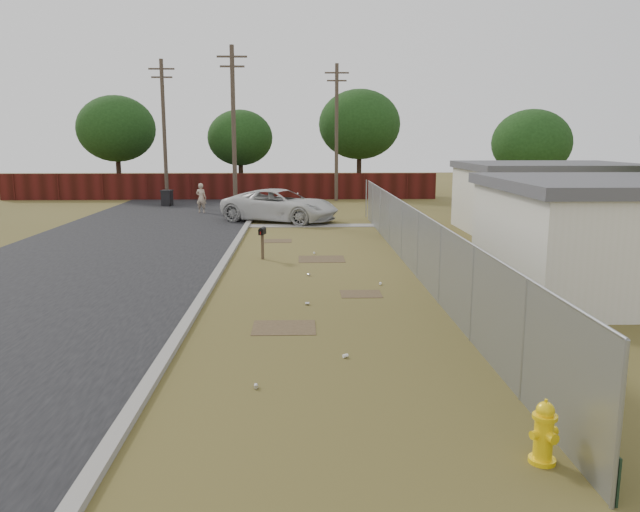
{
  "coord_description": "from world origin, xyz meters",
  "views": [
    {
      "loc": [
        -0.41,
        -18.32,
        4.13
      ],
      "look_at": [
        0.08,
        -2.23,
        1.1
      ],
      "focal_mm": 35.0,
      "sensor_mm": 36.0,
      "label": 1
    }
  ],
  "objects_px": {
    "fire_hydrant": "(544,433)",
    "trash_bin": "(167,198)",
    "pedestrian": "(201,198)",
    "pickup_truck": "(280,205)",
    "mailbox": "(262,234)"
  },
  "relations": [
    {
      "from": "fire_hydrant",
      "to": "trash_bin",
      "type": "relative_size",
      "value": 0.88
    },
    {
      "from": "pedestrian",
      "to": "trash_bin",
      "type": "relative_size",
      "value": 1.69
    },
    {
      "from": "pickup_truck",
      "to": "pedestrian",
      "type": "height_order",
      "value": "pedestrian"
    },
    {
      "from": "mailbox",
      "to": "pedestrian",
      "type": "distance_m",
      "value": 14.72
    },
    {
      "from": "mailbox",
      "to": "trash_bin",
      "type": "distance_m",
      "value": 19.18
    },
    {
      "from": "fire_hydrant",
      "to": "mailbox",
      "type": "xyz_separation_m",
      "value": [
        -4.45,
        14.06,
        0.48
      ]
    },
    {
      "from": "mailbox",
      "to": "trash_bin",
      "type": "xyz_separation_m",
      "value": [
        -7.03,
        17.85,
        -0.38
      ]
    },
    {
      "from": "mailbox",
      "to": "pickup_truck",
      "type": "height_order",
      "value": "pickup_truck"
    },
    {
      "from": "fire_hydrant",
      "to": "pedestrian",
      "type": "xyz_separation_m",
      "value": [
        -8.76,
        28.13,
        0.43
      ]
    },
    {
      "from": "fire_hydrant",
      "to": "trash_bin",
      "type": "xyz_separation_m",
      "value": [
        -11.48,
        31.9,
        0.1
      ]
    },
    {
      "from": "mailbox",
      "to": "fire_hydrant",
      "type": "bearing_deg",
      "value": -72.43
    },
    {
      "from": "pickup_truck",
      "to": "trash_bin",
      "type": "distance_m",
      "value": 10.67
    },
    {
      "from": "fire_hydrant",
      "to": "mailbox",
      "type": "bearing_deg",
      "value": 107.57
    },
    {
      "from": "pedestrian",
      "to": "trash_bin",
      "type": "bearing_deg",
      "value": -37.03
    },
    {
      "from": "mailbox",
      "to": "pedestrian",
      "type": "relative_size",
      "value": 0.67
    }
  ]
}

